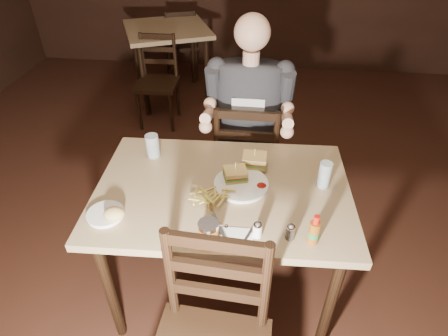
# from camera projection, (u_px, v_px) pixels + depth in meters

# --- Properties ---
(room_shell) EXTENTS (7.00, 7.00, 7.00)m
(room_shell) POSITION_uv_depth(u_px,v_px,m) (265.00, 69.00, 1.29)
(room_shell) COLOR black
(room_shell) RESTS_ON ground
(main_table) EXTENTS (1.22, 0.83, 0.77)m
(main_table) POSITION_uv_depth(u_px,v_px,m) (223.00, 201.00, 1.81)
(main_table) COLOR tan
(main_table) RESTS_ON ground
(bg_table) EXTENTS (1.05, 1.05, 0.77)m
(bg_table) POSITION_uv_depth(u_px,v_px,m) (167.00, 36.00, 3.79)
(bg_table) COLOR tan
(bg_table) RESTS_ON ground
(chair_far) EXTENTS (0.43, 0.47, 0.92)m
(chair_far) POSITION_uv_depth(u_px,v_px,m) (247.00, 158.00, 2.48)
(chair_far) COLOR black
(chair_far) RESTS_ON ground
(bg_chair_far) EXTENTS (0.50, 0.52, 0.82)m
(bg_chair_far) POSITION_uv_depth(u_px,v_px,m) (180.00, 44.00, 4.39)
(bg_chair_far) COLOR black
(bg_chair_far) RESTS_ON ground
(bg_chair_near) EXTENTS (0.39, 0.42, 0.83)m
(bg_chair_near) POSITION_uv_depth(u_px,v_px,m) (157.00, 84.00, 3.51)
(bg_chair_near) COLOR black
(bg_chair_near) RESTS_ON ground
(diner) EXTENTS (0.53, 0.42, 0.91)m
(diner) POSITION_uv_depth(u_px,v_px,m) (249.00, 97.00, 2.16)
(diner) COLOR #292A2E
(diner) RESTS_ON chair_far
(dinner_plate) EXTENTS (0.26, 0.26, 0.01)m
(dinner_plate) POSITION_uv_depth(u_px,v_px,m) (241.00, 185.00, 1.76)
(dinner_plate) COLOR white
(dinner_plate) RESTS_ON main_table
(sandwich_left) EXTENTS (0.13, 0.11, 0.09)m
(sandwich_left) POSITION_uv_depth(u_px,v_px,m) (235.00, 172.00, 1.76)
(sandwich_left) COLOR tan
(sandwich_left) RESTS_ON dinner_plate
(sandwich_right) EXTENTS (0.12, 0.10, 0.10)m
(sandwich_right) POSITION_uv_depth(u_px,v_px,m) (255.00, 157.00, 1.84)
(sandwich_right) COLOR tan
(sandwich_right) RESTS_ON dinner_plate
(fries_pile) EXTENTS (0.23, 0.16, 0.04)m
(fries_pile) POSITION_uv_depth(u_px,v_px,m) (211.00, 195.00, 1.67)
(fries_pile) COLOR #CBBA56
(fries_pile) RESTS_ON dinner_plate
(ketchup_dollop) EXTENTS (0.05, 0.05, 0.01)m
(ketchup_dollop) POSITION_uv_depth(u_px,v_px,m) (262.00, 186.00, 1.74)
(ketchup_dollop) COLOR maroon
(ketchup_dollop) RESTS_ON dinner_plate
(glass_left) EXTENTS (0.07, 0.07, 0.13)m
(glass_left) POSITION_uv_depth(u_px,v_px,m) (153.00, 146.00, 1.93)
(glass_left) COLOR silver
(glass_left) RESTS_ON main_table
(glass_right) EXTENTS (0.06, 0.06, 0.13)m
(glass_right) POSITION_uv_depth(u_px,v_px,m) (325.00, 175.00, 1.73)
(glass_right) COLOR silver
(glass_right) RESTS_ON main_table
(hot_sauce) EXTENTS (0.04, 0.04, 0.14)m
(hot_sauce) POSITION_uv_depth(u_px,v_px,m) (315.00, 229.00, 1.45)
(hot_sauce) COLOR brown
(hot_sauce) RESTS_ON main_table
(salt_shaker) EXTENTS (0.04, 0.04, 0.07)m
(salt_shaker) POSITION_uv_depth(u_px,v_px,m) (257.00, 230.00, 1.50)
(salt_shaker) COLOR white
(salt_shaker) RESTS_ON main_table
(pepper_shaker) EXTENTS (0.04, 0.04, 0.07)m
(pepper_shaker) POSITION_uv_depth(u_px,v_px,m) (290.00, 232.00, 1.49)
(pepper_shaker) COLOR #38332D
(pepper_shaker) RESTS_ON main_table
(syrup_dispenser) EXTENTS (0.09, 0.09, 0.11)m
(syrup_dispenser) POSITION_uv_depth(u_px,v_px,m) (208.00, 233.00, 1.46)
(syrup_dispenser) COLOR brown
(syrup_dispenser) RESTS_ON main_table
(napkin) EXTENTS (0.14, 0.13, 0.00)m
(napkin) POSITION_uv_depth(u_px,v_px,m) (237.00, 239.00, 1.50)
(napkin) COLOR white
(napkin) RESTS_ON main_table
(knife) EXTENTS (0.11, 0.21, 0.01)m
(knife) POSITION_uv_depth(u_px,v_px,m) (219.00, 226.00, 1.55)
(knife) COLOR silver
(knife) RESTS_ON napkin
(fork) EXTENTS (0.07, 0.15, 0.01)m
(fork) POSITION_uv_depth(u_px,v_px,m) (247.00, 237.00, 1.50)
(fork) COLOR silver
(fork) RESTS_ON napkin
(side_plate) EXTENTS (0.16, 0.16, 0.01)m
(side_plate) POSITION_uv_depth(u_px,v_px,m) (106.00, 215.00, 1.61)
(side_plate) COLOR white
(side_plate) RESTS_ON main_table
(bread_roll) EXTENTS (0.09, 0.08, 0.05)m
(bread_roll) POSITION_uv_depth(u_px,v_px,m) (114.00, 214.00, 1.57)
(bread_roll) COLOR tan
(bread_roll) RESTS_ON side_plate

